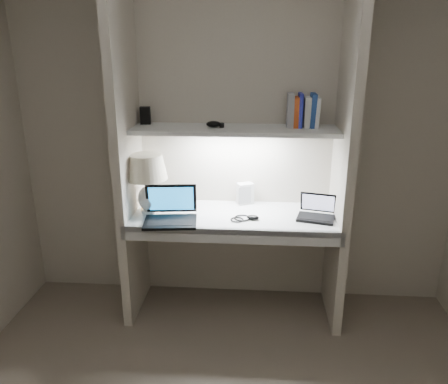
# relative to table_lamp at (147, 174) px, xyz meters

# --- Properties ---
(back_wall) EXTENTS (3.20, 0.01, 2.50)m
(back_wall) POSITION_rel_table_lamp_xyz_m (0.60, 0.29, 0.20)
(back_wall) COLOR beige
(back_wall) RESTS_ON floor
(alcove_panel_left) EXTENTS (0.06, 0.55, 2.50)m
(alcove_panel_left) POSITION_rel_table_lamp_xyz_m (-0.13, 0.01, 0.20)
(alcove_panel_left) COLOR beige
(alcove_panel_left) RESTS_ON floor
(alcove_panel_right) EXTENTS (0.06, 0.55, 2.50)m
(alcove_panel_right) POSITION_rel_table_lamp_xyz_m (1.33, 0.01, 0.20)
(alcove_panel_right) COLOR beige
(alcove_panel_right) RESTS_ON floor
(desk) EXTENTS (1.40, 0.55, 0.04)m
(desk) POSITION_rel_table_lamp_xyz_m (0.60, 0.01, -0.30)
(desk) COLOR white
(desk) RESTS_ON alcove_panel_left
(desk_apron) EXTENTS (1.46, 0.03, 0.10)m
(desk_apron) POSITION_rel_table_lamp_xyz_m (0.60, -0.25, -0.33)
(desk_apron) COLOR silver
(desk_apron) RESTS_ON desk
(shelf) EXTENTS (1.40, 0.36, 0.03)m
(shelf) POSITION_rel_table_lamp_xyz_m (0.60, 0.11, 0.30)
(shelf) COLOR silver
(shelf) RESTS_ON back_wall
(strip_light) EXTENTS (0.60, 0.04, 0.02)m
(strip_light) POSITION_rel_table_lamp_xyz_m (0.60, 0.11, 0.27)
(strip_light) COLOR white
(strip_light) RESTS_ON shelf
(table_lamp) EXTENTS (0.29, 0.29, 0.42)m
(table_lamp) POSITION_rel_table_lamp_xyz_m (0.00, 0.00, 0.00)
(table_lamp) COLOR white
(table_lamp) RESTS_ON desk
(laptop_main) EXTENTS (0.38, 0.34, 0.23)m
(laptop_main) POSITION_rel_table_lamp_xyz_m (0.18, -0.14, -0.23)
(laptop_main) COLOR black
(laptop_main) RESTS_ON desk
(laptop_netbook) EXTENTS (0.29, 0.27, 0.16)m
(laptop_netbook) POSITION_rel_table_lamp_xyz_m (1.17, -0.01, -0.25)
(laptop_netbook) COLOR black
(laptop_netbook) RESTS_ON desk
(speaker) EXTENTS (0.14, 0.12, 0.16)m
(speaker) POSITION_rel_table_lamp_xyz_m (0.68, 0.24, -0.20)
(speaker) COLOR silver
(speaker) RESTS_ON desk
(mouse) EXTENTS (0.09, 0.07, 0.03)m
(mouse) POSITION_rel_table_lamp_xyz_m (0.74, -0.08, -0.27)
(mouse) COLOR black
(mouse) RESTS_ON desk
(cable_coil) EXTENTS (0.14, 0.14, 0.01)m
(cable_coil) POSITION_rel_table_lamp_xyz_m (0.67, -0.07, -0.28)
(cable_coil) COLOR black
(cable_coil) RESTS_ON desk
(sticky_note) EXTENTS (0.08, 0.08, 0.00)m
(sticky_note) POSITION_rel_table_lamp_xyz_m (-0.04, 0.07, -0.28)
(sticky_note) COLOR gold
(sticky_note) RESTS_ON desk
(book_row) EXTENTS (0.22, 0.15, 0.23)m
(book_row) POSITION_rel_table_lamp_xyz_m (1.06, 0.17, 0.42)
(book_row) COLOR white
(book_row) RESTS_ON shelf
(shelf_box) EXTENTS (0.08, 0.06, 0.12)m
(shelf_box) POSITION_rel_table_lamp_xyz_m (-0.04, 0.20, 0.37)
(shelf_box) COLOR black
(shelf_box) RESTS_ON shelf
(shelf_gadget) EXTENTS (0.10, 0.07, 0.04)m
(shelf_gadget) POSITION_rel_table_lamp_xyz_m (0.46, 0.10, 0.33)
(shelf_gadget) COLOR black
(shelf_gadget) RESTS_ON shelf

